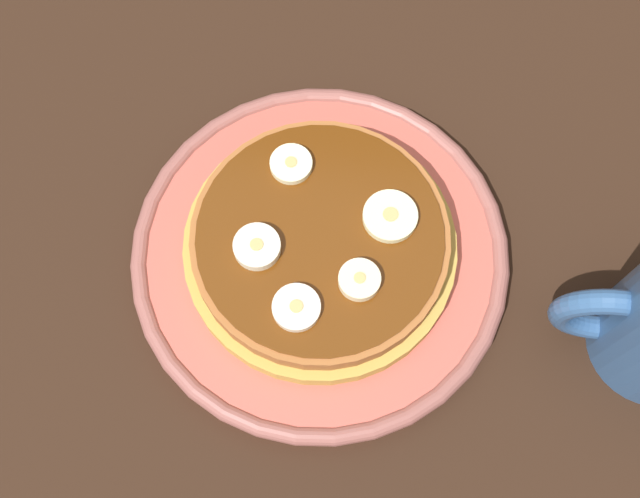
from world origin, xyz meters
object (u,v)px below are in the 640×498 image
Objects in this scene: banana_slice_2 at (359,280)px; pancake_stack at (316,244)px; banana_slice_1 at (257,247)px; banana_slice_3 at (390,217)px; banana_slice_0 at (291,165)px; banana_slice_4 at (296,308)px; plate at (320,255)px.

pancake_stack is at bearing -42.02° from banana_slice_2.
banana_slice_1 reaches higher than banana_slice_3.
banana_slice_4 is (-1.59, 9.51, 0.02)cm from banana_slice_0.
banana_slice_3 is at bearing -158.20° from plate.
banana_slice_1 is at bearing 20.67° from pancake_stack.
plate is 8.51× the size of banana_slice_4.
banana_slice_0 is 9.64cm from banana_slice_4.
banana_slice_1 is at bearing 19.90° from plate.
plate is 6.49cm from banana_slice_0.
banana_slice_2 is at bearing 71.49° from banana_slice_3.
banana_slice_2 is (-5.19, 7.33, 0.11)cm from banana_slice_0.
plate is 1.42× the size of pancake_stack.
pancake_stack is 6.45× the size of banana_slice_0.
banana_slice_4 is (0.59, 4.89, 1.83)cm from pancake_stack.
banana_slice_2 is at bearing 168.05° from banana_slice_1.
banana_slice_0 is at bearing -102.67° from banana_slice_1.
banana_slice_0 and banana_slice_4 have the same top height.
banana_slice_0 reaches higher than plate.
plate is at bearing 117.95° from banana_slice_0.
plate is 7.26× the size of banana_slice_3.
banana_slice_3 is at bearing -159.09° from banana_slice_1.
banana_slice_1 is 1.13× the size of banana_slice_2.
banana_slice_1 is 6.67cm from banana_slice_2.
banana_slice_1 is at bearing -11.95° from banana_slice_2.
banana_slice_1 is at bearing -50.61° from banana_slice_4.
plate is 5.68cm from banana_slice_1.
plate is 9.14× the size of banana_slice_0.
banana_slice_2 is 4.69cm from banana_slice_3.
banana_slice_1 is 4.61cm from banana_slice_4.
banana_slice_2 is at bearing -148.80° from banana_slice_4.
banana_slice_4 is at bearing 99.48° from banana_slice_0.
banana_slice_2 is 4.21cm from banana_slice_4.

